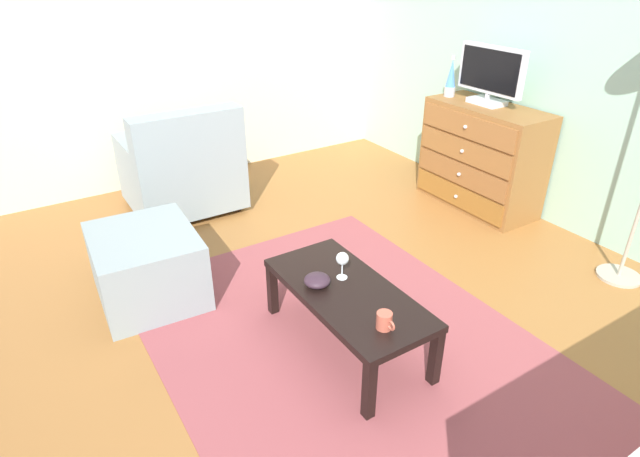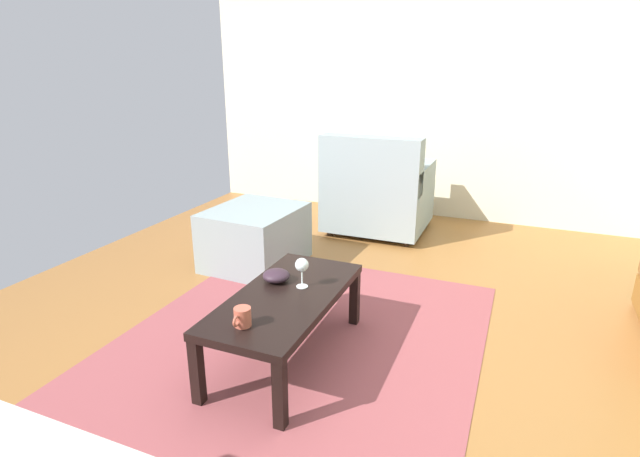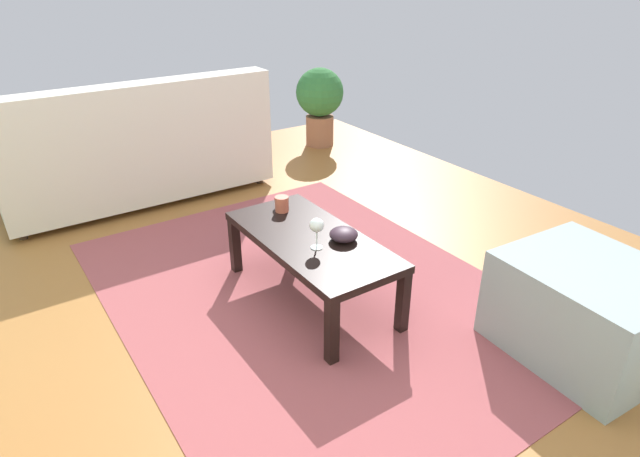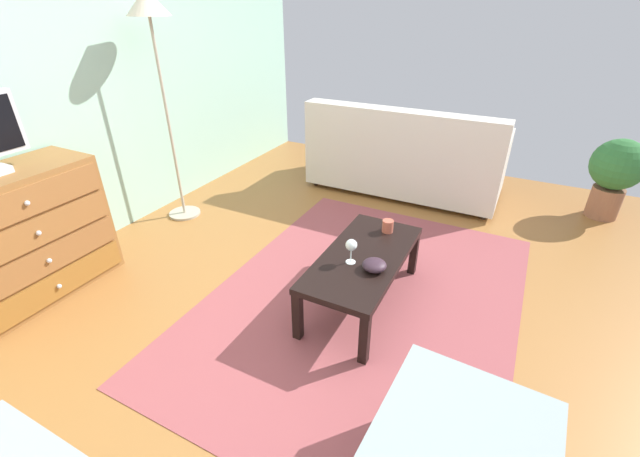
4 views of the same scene
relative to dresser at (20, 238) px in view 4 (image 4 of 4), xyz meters
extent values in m
cube|color=#94602F|center=(0.72, -1.79, -0.45)|extent=(5.93, 4.68, 0.05)
cube|color=#97C2AD|center=(0.72, 0.31, 0.86)|extent=(5.93, 0.12, 2.58)
cube|color=#8E4347|center=(0.92, -1.99, -0.42)|extent=(2.60, 1.90, 0.01)
cube|color=brown|center=(0.00, 0.01, 0.00)|extent=(1.00, 0.45, 0.85)
cube|color=brown|center=(0.00, -0.23, -0.30)|extent=(0.94, 0.02, 0.18)
sphere|color=silver|center=(0.00, -0.24, -0.30)|extent=(0.03, 0.03, 0.03)
cube|color=brown|center=(0.00, -0.23, -0.10)|extent=(0.94, 0.02, 0.18)
sphere|color=silver|center=(0.00, -0.24, -0.10)|extent=(0.03, 0.03, 0.03)
cube|color=brown|center=(0.00, -0.23, 0.10)|extent=(0.94, 0.02, 0.18)
sphere|color=silver|center=(0.00, -0.24, 0.10)|extent=(0.03, 0.03, 0.03)
cube|color=brown|center=(0.00, -0.23, 0.30)|extent=(0.94, 0.02, 0.18)
sphere|color=silver|center=(0.00, -0.24, 0.30)|extent=(0.03, 0.03, 0.03)
cube|color=black|center=(0.42, -1.78, -0.26)|extent=(0.05, 0.05, 0.32)
cube|color=black|center=(1.37, -1.78, -0.26)|extent=(0.05, 0.05, 0.32)
cube|color=black|center=(0.42, -2.19, -0.26)|extent=(0.05, 0.05, 0.32)
cube|color=black|center=(1.37, -2.19, -0.26)|extent=(0.05, 0.05, 0.32)
cube|color=black|center=(0.90, -1.98, -0.08)|extent=(1.01, 0.47, 0.04)
cylinder|color=silver|center=(0.79, -1.94, -0.06)|extent=(0.06, 0.06, 0.00)
cylinder|color=silver|center=(0.79, -1.94, -0.01)|extent=(0.01, 0.01, 0.09)
sphere|color=silver|center=(0.79, -1.94, 0.06)|extent=(0.07, 0.07, 0.07)
cylinder|color=#B55440|center=(1.24, -2.02, -0.02)|extent=(0.08, 0.08, 0.08)
torus|color=#B55440|center=(1.29, -2.02, -0.02)|extent=(0.05, 0.01, 0.05)
ellipsoid|color=#301F2A|center=(0.78, -2.09, -0.03)|extent=(0.14, 0.14, 0.06)
cylinder|color=#332319|center=(3.18, -2.53, -0.40)|extent=(0.05, 0.05, 0.05)
cylinder|color=#332319|center=(3.18, -0.82, -0.40)|extent=(0.05, 0.05, 0.05)
cylinder|color=#332319|center=(2.49, -2.53, -0.40)|extent=(0.05, 0.05, 0.05)
cylinder|color=#332319|center=(2.49, -0.82, -0.40)|extent=(0.05, 0.05, 0.05)
cube|color=beige|center=(2.84, -1.67, -0.17)|extent=(0.85, 1.87, 0.41)
cube|color=beige|center=(2.51, -1.67, 0.24)|extent=(0.20, 1.87, 0.43)
cube|color=beige|center=(2.84, -2.55, 0.13)|extent=(0.81, 0.12, 0.20)
cube|color=beige|center=(2.84, -0.80, 0.13)|extent=(0.81, 0.12, 0.20)
cylinder|color=#A59E8C|center=(1.33, -0.05, -0.42)|extent=(0.28, 0.28, 0.02)
cylinder|color=#A59E8C|center=(1.33, -0.05, 0.40)|extent=(0.02, 0.02, 1.62)
cone|color=beige|center=(1.33, -0.05, 1.30)|extent=(0.32, 0.32, 0.18)
cylinder|color=brown|center=(3.04, -3.48, -0.29)|extent=(0.26, 0.26, 0.28)
sphere|color=#2D6B33|center=(3.04, -3.48, 0.07)|extent=(0.44, 0.44, 0.44)
camera|label=1|loc=(2.72, -3.31, 1.51)|focal=29.14mm
camera|label=2|loc=(2.87, -0.97, 1.03)|focal=27.62mm
camera|label=3|loc=(-1.13, -0.67, 1.20)|focal=30.47mm
camera|label=4|loc=(-1.14, -2.72, 1.33)|focal=23.15mm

